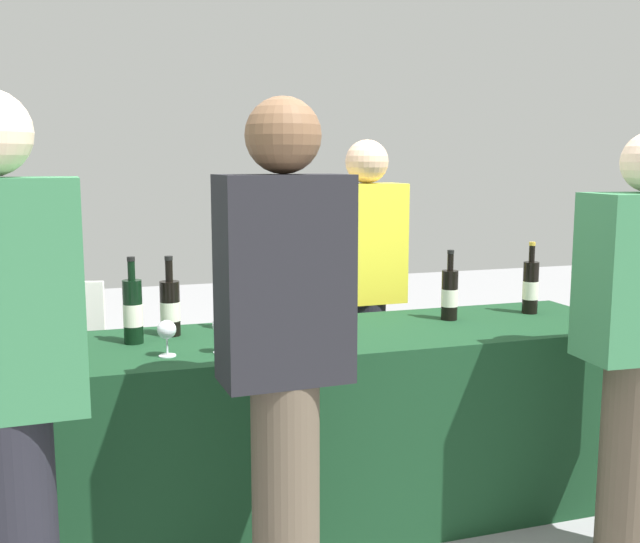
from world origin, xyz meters
The scene contains 15 objects.
ground_plane centered at (0.00, 0.00, 0.00)m, with size 12.00×12.00×0.00m, color gray.
tasting_table centered at (0.00, 0.00, 0.38)m, with size 2.58×0.68×0.77m, color #14381E.
wine_bottle_0 centered at (-0.71, 0.08, 0.89)m, with size 0.07×0.07×0.33m.
wine_bottle_1 centered at (-0.56, 0.16, 0.88)m, with size 0.08×0.08×0.31m.
wine_bottle_2 centered at (-0.30, 0.17, 0.89)m, with size 0.07×0.07×0.32m.
wine_bottle_3 centered at (0.61, 0.09, 0.88)m, with size 0.07×0.07×0.30m.
wine_bottle_4 centered at (1.02, 0.10, 0.89)m, with size 0.07×0.07×0.32m.
wine_glass_0 centered at (-0.61, -0.15, 0.86)m, with size 0.07×0.07×0.13m.
wine_glass_1 centered at (-0.42, -0.17, 0.86)m, with size 0.06×0.06×0.13m.
wine_glass_2 centered at (-0.30, -0.09, 0.86)m, with size 0.07×0.07×0.13m.
server_pouring centered at (0.43, 0.60, 0.84)m, with size 0.36×0.21×1.55m.
guest_0 centered at (-1.08, -0.72, 0.87)m, with size 0.42×0.24×1.62m.
guest_1 centered at (-0.32, -0.67, 0.89)m, with size 0.38×0.22×1.62m.
guest_2 centered at (0.96, -0.66, 0.82)m, with size 0.43×0.26×1.54m.
menu_board centered at (-1.06, 0.82, 0.45)m, with size 0.54×0.03×0.90m, color white.
Camera 1 is at (-0.86, -2.69, 1.44)m, focal length 41.17 mm.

